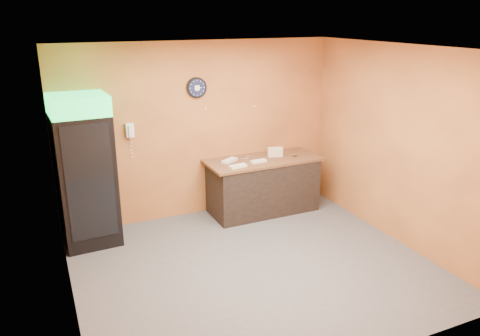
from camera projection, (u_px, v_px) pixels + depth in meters
floor at (254, 266)px, 6.18m from camera, size 4.50×4.50×0.00m
back_wall at (201, 130)px, 7.47m from camera, size 4.50×0.02×2.80m
left_wall at (61, 193)px, 4.87m from camera, size 0.02×4.00×2.80m
right_wall at (398, 146)px, 6.61m from camera, size 0.02×4.00×2.80m
ceiling at (256, 49)px, 5.30m from camera, size 4.50×4.00×0.02m
beverage_cooler at (85, 174)px, 6.52m from camera, size 0.79×0.80×2.16m
prep_counter at (263, 186)px, 7.80m from camera, size 1.76×0.80×0.88m
wall_clock at (197, 88)px, 7.21m from camera, size 0.32×0.06×0.32m
wall_phone at (130, 130)px, 6.95m from camera, size 0.12×0.10×0.21m
butcher_paper at (263, 160)px, 7.66m from camera, size 1.91×0.84×0.04m
sub_roll_stack at (275, 152)px, 7.75m from camera, size 0.26×0.14×0.16m
wrapped_sandwich_left at (238, 166)px, 7.22m from camera, size 0.29×0.15×0.04m
wrapped_sandwich_mid at (259, 161)px, 7.47m from camera, size 0.26×0.12×0.04m
wrapped_sandwich_right at (230, 160)px, 7.50m from camera, size 0.31×0.25×0.04m
kitchen_tool at (248, 157)px, 7.64m from camera, size 0.06×0.06×0.06m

